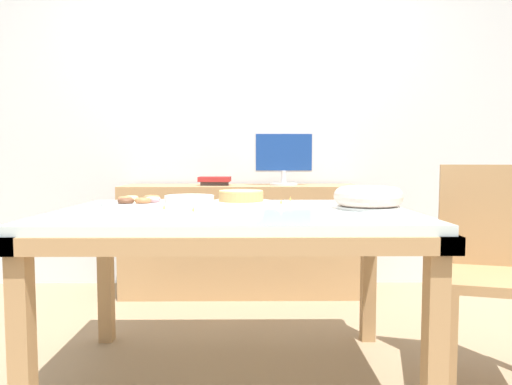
# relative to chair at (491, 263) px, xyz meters

# --- Properties ---
(ground_plane) EXTENTS (12.00, 12.00, 0.00)m
(ground_plane) POSITION_rel_chair_xyz_m (-1.10, 0.03, -0.52)
(ground_plane) COLOR #997F60
(wall_back) EXTENTS (8.00, 0.10, 2.60)m
(wall_back) POSITION_rel_chair_xyz_m (-1.10, 1.66, 0.78)
(wall_back) COLOR silver
(wall_back) RESTS_ON ground
(dining_table) EXTENTS (1.52, 1.01, 0.75)m
(dining_table) POSITION_rel_chair_xyz_m (-1.10, 0.03, 0.14)
(dining_table) COLOR silver
(dining_table) RESTS_ON ground
(chair) EXTENTS (0.52, 0.52, 0.94)m
(chair) POSITION_rel_chair_xyz_m (0.00, 0.00, 0.00)
(chair) COLOR tan
(chair) RESTS_ON ground
(sideboard) EXTENTS (1.68, 0.44, 0.78)m
(sideboard) POSITION_rel_chair_xyz_m (-1.10, 1.36, -0.13)
(sideboard) COLOR tan
(sideboard) RESTS_ON ground
(computer_monitor) EXTENTS (0.42, 0.20, 0.38)m
(computer_monitor) POSITION_rel_chair_xyz_m (-0.79, 1.36, 0.45)
(computer_monitor) COLOR silver
(computer_monitor) RESTS_ON sideboard
(book_stack) EXTENTS (0.23, 0.18, 0.06)m
(book_stack) POSITION_rel_chair_xyz_m (-1.29, 1.36, 0.29)
(book_stack) COLOR #3F3838
(book_stack) RESTS_ON sideboard
(cake_chocolate_round) EXTENTS (0.31, 0.31, 0.06)m
(cake_chocolate_round) POSITION_rel_chair_xyz_m (-1.07, 0.31, 0.25)
(cake_chocolate_round) COLOR white
(cake_chocolate_round) RESTS_ON dining_table
(cake_golden_bundt) EXTENTS (0.30, 0.30, 0.10)m
(cake_golden_bundt) POSITION_rel_chair_xyz_m (-0.52, 0.06, 0.27)
(cake_golden_bundt) COLOR white
(cake_golden_bundt) RESTS_ON dining_table
(pastry_platter) EXTENTS (0.35, 0.35, 0.04)m
(pastry_platter) POSITION_rel_chair_xyz_m (-1.56, 0.25, 0.24)
(pastry_platter) COLOR white
(pastry_platter) RESTS_ON dining_table
(plate_stack) EXTENTS (0.21, 0.21, 0.06)m
(plate_stack) POSITION_rel_chair_xyz_m (-1.29, 0.04, 0.26)
(plate_stack) COLOR white
(plate_stack) RESTS_ON dining_table
(tealight_near_front) EXTENTS (0.04, 0.04, 0.04)m
(tealight_near_front) POSITION_rel_chair_xyz_m (-0.89, 0.13, 0.24)
(tealight_near_front) COLOR silver
(tealight_near_front) RESTS_ON dining_table
(tealight_left_edge) EXTENTS (0.04, 0.04, 0.04)m
(tealight_left_edge) POSITION_rel_chair_xyz_m (-1.36, 0.40, 0.24)
(tealight_left_edge) COLOR silver
(tealight_left_edge) RESTS_ON dining_table
(tealight_right_edge) EXTENTS (0.04, 0.04, 0.04)m
(tealight_right_edge) POSITION_rel_chair_xyz_m (-1.24, -0.19, 0.24)
(tealight_right_edge) COLOR silver
(tealight_right_edge) RESTS_ON dining_table
(tealight_centre) EXTENTS (0.04, 0.04, 0.04)m
(tealight_centre) POSITION_rel_chair_xyz_m (-1.37, -0.09, 0.24)
(tealight_centre) COLOR silver
(tealight_centre) RESTS_ON dining_table
(tealight_near_cakes) EXTENTS (0.04, 0.04, 0.04)m
(tealight_near_cakes) POSITION_rel_chair_xyz_m (-0.84, 0.29, 0.24)
(tealight_near_cakes) COLOR silver
(tealight_near_cakes) RESTS_ON dining_table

